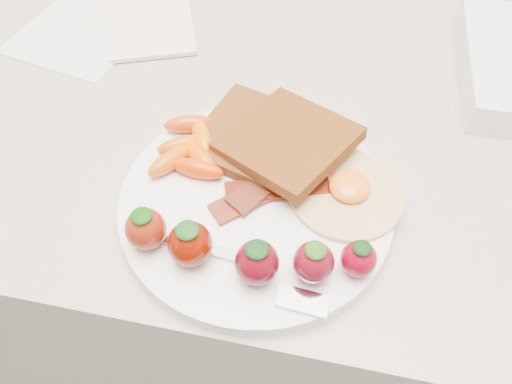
# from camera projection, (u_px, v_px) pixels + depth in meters

# --- Properties ---
(counter) EXTENTS (2.00, 0.60, 0.90)m
(counter) POSITION_uv_depth(u_px,v_px,m) (279.00, 277.00, 0.96)
(counter) COLOR gray
(counter) RESTS_ON ground
(plate) EXTENTS (0.27, 0.27, 0.02)m
(plate) POSITION_uv_depth(u_px,v_px,m) (256.00, 203.00, 0.50)
(plate) COLOR white
(plate) RESTS_ON counter
(toast_lower) EXTENTS (0.14, 0.14, 0.01)m
(toast_lower) POSITION_uv_depth(u_px,v_px,m) (256.00, 137.00, 0.53)
(toast_lower) COLOR #40210B
(toast_lower) RESTS_ON plate
(toast_upper) EXTENTS (0.16, 0.16, 0.03)m
(toast_upper) POSITION_uv_depth(u_px,v_px,m) (288.00, 141.00, 0.51)
(toast_upper) COLOR #311D03
(toast_upper) RESTS_ON toast_lower
(fried_egg) EXTENTS (0.13, 0.13, 0.02)m
(fried_egg) POSITION_uv_depth(u_px,v_px,m) (347.00, 191.00, 0.49)
(fried_egg) COLOR beige
(fried_egg) RESTS_ON plate
(bacon_strips) EXTENTS (0.12, 0.11, 0.01)m
(bacon_strips) POSITION_uv_depth(u_px,v_px,m) (270.00, 187.00, 0.49)
(bacon_strips) COLOR #4E0C04
(bacon_strips) RESTS_ON plate
(baby_carrots) EXTENTS (0.08, 0.10, 0.02)m
(baby_carrots) POSITION_uv_depth(u_px,v_px,m) (190.00, 148.00, 0.52)
(baby_carrots) COLOR #C05507
(baby_carrots) RESTS_ON plate
(strawberries) EXTENTS (0.22, 0.06, 0.05)m
(strawberries) POSITION_uv_depth(u_px,v_px,m) (240.00, 250.00, 0.43)
(strawberries) COLOR maroon
(strawberries) RESTS_ON plate
(fork) EXTENTS (0.17, 0.05, 0.00)m
(fork) POSITION_uv_depth(u_px,v_px,m) (251.00, 272.00, 0.44)
(fork) COLOR silver
(fork) RESTS_ON plate
(paper_sheet) EXTENTS (0.20, 0.24, 0.00)m
(paper_sheet) POSITION_uv_depth(u_px,v_px,m) (91.00, 23.00, 0.69)
(paper_sheet) COLOR silver
(paper_sheet) RESTS_ON counter
(notepad) EXTENTS (0.16, 0.19, 0.01)m
(notepad) POSITION_uv_depth(u_px,v_px,m) (151.00, 20.00, 0.69)
(notepad) COLOR silver
(notepad) RESTS_ON paper_sheet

